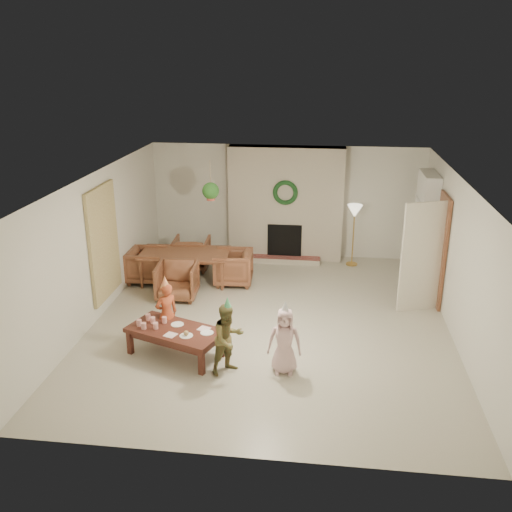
% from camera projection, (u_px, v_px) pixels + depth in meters
% --- Properties ---
extents(floor, '(7.00, 7.00, 0.00)m').
position_uv_depth(floor, '(270.00, 322.00, 9.74)').
color(floor, '#B7B29E').
rests_on(floor, ground).
extents(ceiling, '(7.00, 7.00, 0.00)m').
position_uv_depth(ceiling, '(272.00, 179.00, 8.89)').
color(ceiling, white).
rests_on(ceiling, wall_back).
extents(wall_back, '(7.00, 0.00, 7.00)m').
position_uv_depth(wall_back, '(286.00, 201.00, 12.58)').
color(wall_back, silver).
rests_on(wall_back, floor).
extents(wall_front, '(7.00, 0.00, 7.00)m').
position_uv_depth(wall_front, '(239.00, 362.00, 6.05)').
color(wall_front, silver).
rests_on(wall_front, floor).
extents(wall_left, '(0.00, 7.00, 7.00)m').
position_uv_depth(wall_left, '(97.00, 246.00, 9.66)').
color(wall_left, silver).
rests_on(wall_left, floor).
extents(wall_right, '(0.00, 7.00, 7.00)m').
position_uv_depth(wall_right, '(459.00, 261.00, 8.96)').
color(wall_right, silver).
rests_on(wall_right, floor).
extents(fireplace_mass, '(2.50, 0.40, 2.50)m').
position_uv_depth(fireplace_mass, '(286.00, 204.00, 12.39)').
color(fireplace_mass, '#522B15').
rests_on(fireplace_mass, floor).
extents(fireplace_hearth, '(1.60, 0.30, 0.12)m').
position_uv_depth(fireplace_hearth, '(284.00, 260.00, 12.47)').
color(fireplace_hearth, maroon).
rests_on(fireplace_hearth, floor).
extents(fireplace_firebox, '(0.75, 0.12, 0.75)m').
position_uv_depth(fireplace_firebox, '(285.00, 241.00, 12.50)').
color(fireplace_firebox, black).
rests_on(fireplace_firebox, floor).
extents(fireplace_wreath, '(0.54, 0.10, 0.54)m').
position_uv_depth(fireplace_wreath, '(285.00, 193.00, 12.08)').
color(fireplace_wreath, '#163B1C').
rests_on(fireplace_wreath, fireplace_mass).
extents(floor_lamp_base, '(0.25, 0.25, 0.03)m').
position_uv_depth(floor_lamp_base, '(352.00, 264.00, 12.36)').
color(floor_lamp_base, gold).
rests_on(floor_lamp_base, floor).
extents(floor_lamp_post, '(0.03, 0.03, 1.21)m').
position_uv_depth(floor_lamp_post, '(353.00, 237.00, 12.15)').
color(floor_lamp_post, gold).
rests_on(floor_lamp_post, floor).
extents(floor_lamp_shade, '(0.32, 0.32, 0.27)m').
position_uv_depth(floor_lamp_shade, '(355.00, 211.00, 11.95)').
color(floor_lamp_shade, beige).
rests_on(floor_lamp_shade, floor_lamp_post).
extents(bookshelf_carcass, '(0.30, 1.00, 2.20)m').
position_uv_depth(bookshelf_carcass, '(425.00, 228.00, 11.18)').
color(bookshelf_carcass, white).
rests_on(bookshelf_carcass, floor).
extents(bookshelf_shelf_a, '(0.30, 0.92, 0.03)m').
position_uv_depth(bookshelf_shelf_a, '(420.00, 259.00, 11.40)').
color(bookshelf_shelf_a, white).
rests_on(bookshelf_shelf_a, bookshelf_carcass).
extents(bookshelf_shelf_b, '(0.30, 0.92, 0.03)m').
position_uv_depth(bookshelf_shelf_b, '(422.00, 240.00, 11.27)').
color(bookshelf_shelf_b, white).
rests_on(bookshelf_shelf_b, bookshelf_carcass).
extents(bookshelf_shelf_c, '(0.30, 0.92, 0.03)m').
position_uv_depth(bookshelf_shelf_c, '(424.00, 221.00, 11.13)').
color(bookshelf_shelf_c, white).
rests_on(bookshelf_shelf_c, bookshelf_carcass).
extents(bookshelf_shelf_d, '(0.30, 0.92, 0.03)m').
position_uv_depth(bookshelf_shelf_d, '(427.00, 201.00, 10.99)').
color(bookshelf_shelf_d, white).
rests_on(bookshelf_shelf_d, bookshelf_carcass).
extents(books_row_lower, '(0.20, 0.40, 0.24)m').
position_uv_depth(books_row_lower, '(421.00, 255.00, 11.22)').
color(books_row_lower, '#AA301F').
rests_on(books_row_lower, bookshelf_shelf_a).
extents(books_row_mid, '(0.20, 0.44, 0.24)m').
position_uv_depth(books_row_mid, '(422.00, 232.00, 11.27)').
color(books_row_mid, '#295F99').
rests_on(books_row_mid, bookshelf_shelf_b).
extents(books_row_upper, '(0.20, 0.36, 0.22)m').
position_uv_depth(books_row_upper, '(425.00, 216.00, 11.00)').
color(books_row_upper, '#B09825').
rests_on(books_row_upper, bookshelf_shelf_c).
extents(door_frame, '(0.05, 0.86, 2.04)m').
position_uv_depth(door_frame, '(441.00, 250.00, 10.17)').
color(door_frame, brown).
rests_on(door_frame, floor).
extents(door_leaf, '(0.77, 0.32, 2.00)m').
position_uv_depth(door_leaf, '(422.00, 258.00, 9.86)').
color(door_leaf, beige).
rests_on(door_leaf, floor).
extents(curtain_panel, '(0.06, 1.20, 2.00)m').
position_uv_depth(curtain_panel, '(104.00, 243.00, 9.84)').
color(curtain_panel, '#C8C28E').
rests_on(curtain_panel, wall_left).
extents(dining_table, '(1.82, 1.09, 0.62)m').
position_uv_depth(dining_table, '(185.00, 268.00, 11.32)').
color(dining_table, brown).
rests_on(dining_table, floor).
extents(dining_chair_near, '(0.78, 0.80, 0.69)m').
position_uv_depth(dining_chair_near, '(177.00, 281.00, 10.57)').
color(dining_chair_near, brown).
rests_on(dining_chair_near, floor).
extents(dining_chair_far, '(0.78, 0.80, 0.69)m').
position_uv_depth(dining_chair_far, '(192.00, 253.00, 12.04)').
color(dining_chair_far, brown).
rests_on(dining_chair_far, floor).
extents(dining_chair_left, '(0.80, 0.78, 0.69)m').
position_uv_depth(dining_chair_left, '(147.00, 265.00, 11.35)').
color(dining_chair_left, brown).
rests_on(dining_chair_left, floor).
extents(dining_chair_right, '(0.80, 0.78, 0.69)m').
position_uv_depth(dining_chair_right, '(233.00, 267.00, 11.24)').
color(dining_chair_right, brown).
rests_on(dining_chair_right, floor).
extents(hanging_plant_cord, '(0.01, 0.01, 0.70)m').
position_uv_depth(hanging_plant_cord, '(210.00, 179.00, 10.56)').
color(hanging_plant_cord, tan).
rests_on(hanging_plant_cord, ceiling).
extents(hanging_plant_pot, '(0.16, 0.16, 0.12)m').
position_uv_depth(hanging_plant_pot, '(211.00, 197.00, 10.68)').
color(hanging_plant_pot, '#A74336').
rests_on(hanging_plant_pot, hanging_plant_cord).
extents(hanging_plant_foliage, '(0.32, 0.32, 0.32)m').
position_uv_depth(hanging_plant_foliage, '(211.00, 191.00, 10.64)').
color(hanging_plant_foliage, '#1F511B').
rests_on(hanging_plant_foliage, hanging_plant_pot).
extents(coffee_table_top, '(1.59, 1.18, 0.07)m').
position_uv_depth(coffee_table_top, '(175.00, 331.00, 8.54)').
color(coffee_table_top, '#4F241A').
rests_on(coffee_table_top, floor).
extents(coffee_table_apron, '(1.45, 1.03, 0.09)m').
position_uv_depth(coffee_table_apron, '(176.00, 335.00, 8.56)').
color(coffee_table_apron, '#4F241A').
rests_on(coffee_table_apron, floor).
extents(coffee_leg_fl, '(0.10, 0.10, 0.38)m').
position_uv_depth(coffee_leg_fl, '(130.00, 342.00, 8.65)').
color(coffee_leg_fl, '#4F241A').
rests_on(coffee_leg_fl, floor).
extents(coffee_leg_fr, '(0.10, 0.10, 0.38)m').
position_uv_depth(coffee_leg_fr, '(202.00, 363.00, 8.08)').
color(coffee_leg_fr, '#4F241A').
rests_on(coffee_leg_fr, floor).
extents(coffee_leg_bl, '(0.10, 0.10, 0.38)m').
position_uv_depth(coffee_leg_bl, '(154.00, 327.00, 9.14)').
color(coffee_leg_bl, '#4F241A').
rests_on(coffee_leg_bl, floor).
extents(coffee_leg_br, '(0.10, 0.10, 0.38)m').
position_uv_depth(coffee_leg_br, '(222.00, 345.00, 8.57)').
color(coffee_leg_br, '#4F241A').
rests_on(coffee_leg_br, floor).
extents(cup_a, '(0.10, 0.10, 0.10)m').
position_uv_depth(cup_a, '(139.00, 323.00, 8.61)').
color(cup_a, white).
rests_on(cup_a, coffee_table_top).
extents(cup_b, '(0.10, 0.10, 0.10)m').
position_uv_depth(cup_b, '(148.00, 317.00, 8.80)').
color(cup_b, white).
rests_on(cup_b, coffee_table_top).
extents(cup_c, '(0.10, 0.10, 0.10)m').
position_uv_depth(cup_c, '(144.00, 326.00, 8.51)').
color(cup_c, white).
rests_on(cup_c, coffee_table_top).
extents(cup_d, '(0.10, 0.10, 0.10)m').
position_uv_depth(cup_d, '(153.00, 320.00, 8.69)').
color(cup_d, white).
rests_on(cup_d, coffee_table_top).
extents(cup_e, '(0.10, 0.10, 0.10)m').
position_uv_depth(cup_e, '(156.00, 326.00, 8.51)').
color(cup_e, white).
rests_on(cup_e, coffee_table_top).
extents(cup_f, '(0.10, 0.10, 0.10)m').
position_uv_depth(cup_f, '(164.00, 320.00, 8.70)').
color(cup_f, white).
rests_on(cup_f, coffee_table_top).
extents(plate_a, '(0.26, 0.26, 0.01)m').
position_uv_depth(plate_a, '(177.00, 324.00, 8.66)').
color(plate_a, white).
rests_on(plate_a, coffee_table_top).
extents(plate_b, '(0.26, 0.26, 0.01)m').
position_uv_depth(plate_b, '(186.00, 336.00, 8.31)').
color(plate_b, white).
rests_on(plate_b, coffee_table_top).
extents(plate_c, '(0.26, 0.26, 0.01)m').
position_uv_depth(plate_c, '(207.00, 333.00, 8.40)').
color(plate_c, white).
rests_on(plate_c, coffee_table_top).
extents(food_scoop, '(0.10, 0.10, 0.08)m').
position_uv_depth(food_scoop, '(186.00, 333.00, 8.30)').
color(food_scoop, tan).
rests_on(food_scoop, plate_b).
extents(napkin_left, '(0.21, 0.21, 0.01)m').
position_uv_depth(napkin_left, '(170.00, 335.00, 8.34)').
color(napkin_left, '#EEAFBA').
rests_on(napkin_left, coffee_table_top).
extents(napkin_right, '(0.21, 0.21, 0.01)m').
position_uv_depth(napkin_right, '(204.00, 329.00, 8.52)').
color(napkin_right, '#EEAFBA').
rests_on(napkin_right, coffee_table_top).
extents(child_red, '(0.44, 0.43, 1.02)m').
position_uv_depth(child_red, '(167.00, 314.00, 8.86)').
color(child_red, '#A74323').
rests_on(child_red, floor).
extents(party_hat_red, '(0.18, 0.18, 0.19)m').
position_uv_depth(party_hat_red, '(165.00, 281.00, 8.68)').
color(party_hat_red, gold).
rests_on(party_hat_red, child_red).
extents(child_plaid, '(0.65, 0.65, 1.06)m').
position_uv_depth(child_plaid, '(228.00, 339.00, 8.04)').
color(child_plaid, brown).
rests_on(child_plaid, floor).
extents(party_hat_plaid, '(0.17, 0.17, 0.17)m').
position_uv_depth(party_hat_plaid, '(227.00, 303.00, 7.85)').
color(party_hat_plaid, '#49AB6B').
rests_on(party_hat_plaid, child_plaid).
extents(child_pink, '(0.49, 0.33, 1.00)m').
position_uv_depth(child_pink, '(284.00, 341.00, 8.05)').
color(child_pink, beige).
rests_on(child_pink, floor).
extents(party_hat_pink, '(0.15, 0.15, 0.18)m').
position_uv_depth(party_hat_pink, '(285.00, 307.00, 7.86)').
color(party_hat_pink, silver).
rests_on(party_hat_pink, child_pink).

